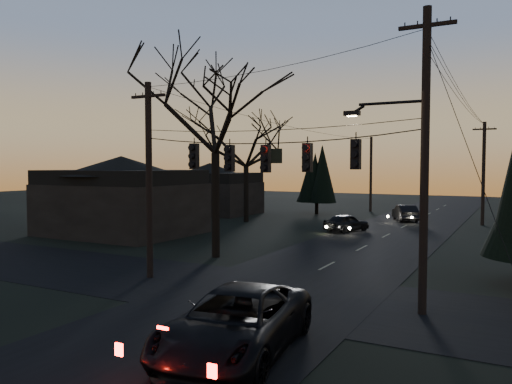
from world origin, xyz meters
The scene contains 15 objects.
main_road centered at (0.00, 20.00, 0.01)m, with size 8.00×120.00×0.02m, color black.
cross_road centered at (0.00, 10.00, 0.01)m, with size 60.00×7.00×0.02m, color black.
utility_pole_right centered at (5.50, 10.00, 0.00)m, with size 5.00×0.30×10.00m, color black, non-canonical shape.
utility_pole_left centered at (-6.00, 10.00, 0.00)m, with size 1.80×0.30×8.50m, color black, non-canonical shape.
utility_pole_far_r centered at (5.50, 38.00, 0.00)m, with size 1.80×0.30×8.50m, color black, non-canonical shape.
utility_pole_far_l centered at (-6.00, 46.00, 0.00)m, with size 0.30×0.30×8.00m, color black, non-canonical shape.
span_signal_assembly centered at (-0.24, 10.00, 5.24)m, with size 11.50×0.44×1.59m.
bare_tree_left centered at (-6.12, 15.52, 7.81)m, with size 9.11×9.11×11.18m.
bare_tree_dist centered at (-12.93, 31.00, 6.78)m, with size 7.79×7.79×9.70m.
evergreen_dist centered at (-10.13, 40.77, 3.70)m, with size 3.42×3.42×6.21m.
house_left_near centered at (-17.00, 20.00, 2.80)m, with size 10.00×8.00×5.60m.
house_left_far centered at (-20.00, 36.00, 2.60)m, with size 9.00×7.00×5.20m.
suv_near centered at (1.87, 4.05, 0.83)m, with size 2.77×6.00×1.67m, color black.
sedan_oncoming_a centered at (-3.16, 28.85, 0.66)m, with size 1.55×3.86×1.31m, color black.
sedan_oncoming_b centered at (-0.80, 38.28, 0.71)m, with size 1.50×4.31×1.42m, color black.
Camera 1 is at (8.31, -6.90, 4.90)m, focal length 35.00 mm.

